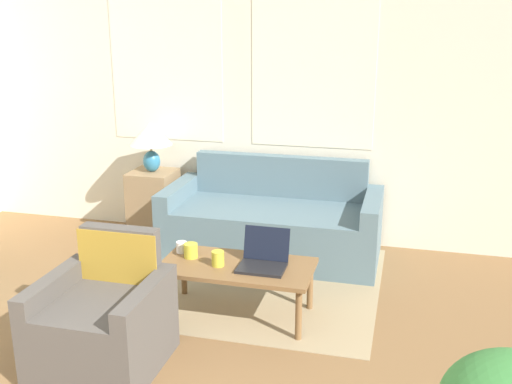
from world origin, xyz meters
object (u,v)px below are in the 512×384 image
Objects in this scene: cup_navy at (191,251)px; table_lamp at (151,137)px; cup_white at (218,258)px; laptop at (263,259)px; cup_yellow at (182,247)px; couch at (273,225)px; armchair at (105,323)px; coffee_table at (237,270)px.

table_lamp is at bearing 123.72° from cup_navy.
table_lamp reaches higher than cup_white.
laptop is 3.10× the size of cup_navy.
cup_yellow is at bearing 143.43° from cup_navy.
couch is at bearing -6.61° from table_lamp.
cup_navy is at bearing 177.49° from laptop.
table_lamp reaches higher than laptop.
cup_yellow is at bearing -112.13° from couch.
cup_yellow is 0.76× the size of cup_white.
armchair is 9.76× the size of cup_yellow.
cup_yellow is at bearing 80.49° from armchair.
laptop reaches higher than cup_navy.
armchair reaches higher than laptop.
table_lamp is 0.44× the size of coffee_table.
cup_navy is (0.86, -1.29, -0.53)m from table_lamp.
coffee_table is (0.01, -1.19, 0.07)m from couch.
couch reaches higher than laptop.
table_lamp is 1.99m from laptop.
table_lamp is 1.45× the size of laptop.
cup_yellow is (0.15, 0.89, 0.16)m from armchair.
cup_yellow is (-0.45, 0.12, 0.08)m from coffee_table.
cup_white reaches higher than cup_yellow.
couch is 1.21m from cup_navy.
couch is 1.20m from coffee_table.
cup_navy is at bearing -106.44° from couch.
cup_yellow is (-0.44, -1.08, 0.16)m from couch.
table_lamp is at bearing 106.18° from armchair.
armchair is 1.13m from laptop.
cup_white is at bearing -26.37° from cup_yellow.
armchair is 1.70× the size of table_lamp.
couch is 1.74× the size of coffee_table.
table_lamp reaches higher than cup_navy.
cup_yellow is at bearing 153.63° from cup_white.
cup_white reaches higher than coffee_table.
cup_white is at bearing -94.87° from couch.
cup_white is (0.23, -0.09, 0.00)m from cup_navy.
armchair is 0.87m from cup_navy.
coffee_table is 10.29× the size of cup_navy.
coffee_table is 13.19× the size of cup_yellow.
couch is at bearing 73.56° from cup_navy.
armchair is 7.62× the size of cup_navy.
cup_yellow reaches higher than coffee_table.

